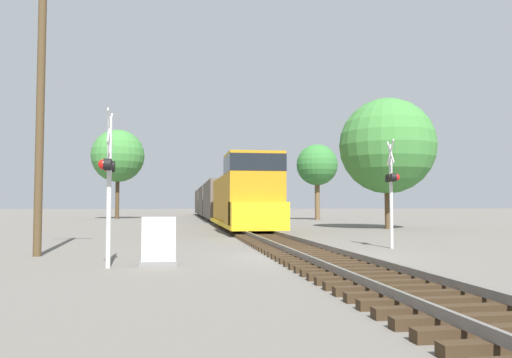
% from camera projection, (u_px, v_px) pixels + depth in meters
% --- Properties ---
extents(ground_plane, '(400.00, 400.00, 0.00)m').
position_uv_depth(ground_plane, '(312.00, 258.00, 15.13)').
color(ground_plane, '#666059').
extents(rail_track_bed, '(2.60, 160.00, 0.31)m').
position_uv_depth(rail_track_bed, '(312.00, 253.00, 15.14)').
color(rail_track_bed, '#382819').
rests_on(rail_track_bed, ground).
extents(freight_train, '(2.99, 61.65, 4.41)m').
position_uv_depth(freight_train, '(216.00, 201.00, 54.76)').
color(freight_train, '#B77A14').
rests_on(freight_train, ground).
extents(crossing_signal_near, '(0.33, 1.00, 4.02)m').
position_uv_depth(crossing_signal_near, '(108.00, 174.00, 12.71)').
color(crossing_signal_near, silver).
rests_on(crossing_signal_near, ground).
extents(crossing_signal_far, '(0.45, 1.01, 4.00)m').
position_uv_depth(crossing_signal_far, '(392.00, 183.00, 18.46)').
color(crossing_signal_far, silver).
rests_on(crossing_signal_far, ground).
extents(relay_cabinet, '(0.97, 0.59, 1.28)m').
position_uv_depth(relay_cabinet, '(159.00, 241.00, 13.21)').
color(relay_cabinet, slate).
rests_on(relay_cabinet, ground).
extents(utility_pole, '(1.80, 0.25, 9.69)m').
position_uv_depth(utility_pole, '(41.00, 96.00, 15.73)').
color(utility_pole, '#4C3A23').
rests_on(utility_pole, ground).
extents(tree_far_right, '(6.43, 6.43, 8.80)m').
position_uv_depth(tree_far_right, '(387.00, 146.00, 33.62)').
color(tree_far_right, brown).
rests_on(tree_far_right, ground).
extents(tree_mid_background, '(4.46, 4.46, 8.19)m').
position_uv_depth(tree_mid_background, '(317.00, 165.00, 54.08)').
color(tree_mid_background, brown).
rests_on(tree_mid_background, ground).
extents(tree_deep_background, '(6.09, 6.09, 10.35)m').
position_uv_depth(tree_deep_background, '(118.00, 156.00, 57.91)').
color(tree_deep_background, '#473521').
rests_on(tree_deep_background, ground).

